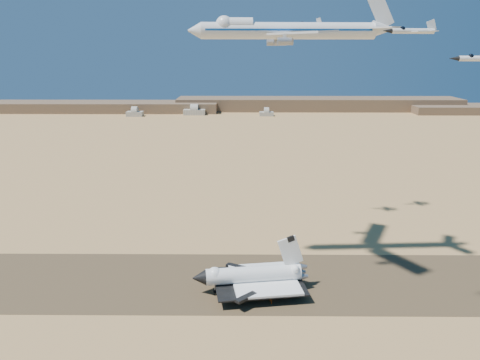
{
  "coord_description": "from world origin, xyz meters",
  "views": [
    {
      "loc": [
        9.01,
        -167.67,
        88.98
      ],
      "look_at": [
        7.55,
        8.0,
        39.56
      ],
      "focal_mm": 35.0,
      "sensor_mm": 36.0,
      "label": 1
    }
  ],
  "objects_px": {
    "chase_jet_e": "(354,35)",
    "shuttle": "(252,276)",
    "carrier_747": "(282,31)",
    "crew_b": "(271,299)",
    "chase_jet_a": "(412,31)",
    "crew_c": "(278,297)",
    "crew_a": "(272,302)",
    "chase_jet_d": "(308,24)"
  },
  "relations": [
    {
      "from": "crew_b",
      "to": "chase_jet_a",
      "type": "relative_size",
      "value": 0.1
    },
    {
      "from": "chase_jet_e",
      "to": "chase_jet_d",
      "type": "bearing_deg",
      "value": -167.58
    },
    {
      "from": "chase_jet_a",
      "to": "chase_jet_e",
      "type": "xyz_separation_m",
      "value": [
        7.07,
        105.43,
        1.8
      ]
    },
    {
      "from": "chase_jet_a",
      "to": "chase_jet_d",
      "type": "relative_size",
      "value": 1.11
    },
    {
      "from": "crew_b",
      "to": "carrier_747",
      "type": "bearing_deg",
      "value": -38.84
    },
    {
      "from": "crew_b",
      "to": "crew_c",
      "type": "relative_size",
      "value": 0.88
    },
    {
      "from": "crew_c",
      "to": "chase_jet_d",
      "type": "bearing_deg",
      "value": -41.44
    },
    {
      "from": "crew_c",
      "to": "crew_a",
      "type": "bearing_deg",
      "value": 116.75
    },
    {
      "from": "carrier_747",
      "to": "crew_b",
      "type": "distance_m",
      "value": 99.66
    },
    {
      "from": "crew_c",
      "to": "chase_jet_e",
      "type": "bearing_deg",
      "value": -53.93
    },
    {
      "from": "crew_a",
      "to": "crew_b",
      "type": "distance_m",
      "value": 1.83
    },
    {
      "from": "chase_jet_e",
      "to": "crew_b",
      "type": "bearing_deg",
      "value": -126.53
    },
    {
      "from": "carrier_747",
      "to": "chase_jet_e",
      "type": "relative_size",
      "value": 5.03
    },
    {
      "from": "chase_jet_e",
      "to": "chase_jet_a",
      "type": "bearing_deg",
      "value": -104.62
    },
    {
      "from": "shuttle",
      "to": "chase_jet_a",
      "type": "bearing_deg",
      "value": -32.83
    },
    {
      "from": "crew_c",
      "to": "chase_jet_a",
      "type": "distance_m",
      "value": 100.38
    },
    {
      "from": "crew_a",
      "to": "crew_b",
      "type": "bearing_deg",
      "value": 1.21
    },
    {
      "from": "crew_a",
      "to": "shuttle",
      "type": "bearing_deg",
      "value": 26.59
    },
    {
      "from": "shuttle",
      "to": "crew_b",
      "type": "distance_m",
      "value": 11.73
    },
    {
      "from": "crew_a",
      "to": "chase_jet_e",
      "type": "distance_m",
      "value": 141.86
    },
    {
      "from": "carrier_747",
      "to": "chase_jet_d",
      "type": "xyz_separation_m",
      "value": [
        16.08,
        52.17,
        4.98
      ]
    },
    {
      "from": "crew_a",
      "to": "chase_jet_a",
      "type": "bearing_deg",
      "value": -111.88
    },
    {
      "from": "chase_jet_d",
      "to": "chase_jet_e",
      "type": "relative_size",
      "value": 0.95
    },
    {
      "from": "shuttle",
      "to": "chase_jet_e",
      "type": "xyz_separation_m",
      "value": [
        51.69,
        85.28,
        89.88
      ]
    },
    {
      "from": "shuttle",
      "to": "chase_jet_e",
      "type": "bearing_deg",
      "value": 50.25
    },
    {
      "from": "carrier_747",
      "to": "chase_jet_d",
      "type": "relative_size",
      "value": 5.3
    },
    {
      "from": "chase_jet_a",
      "to": "chase_jet_d",
      "type": "distance_m",
      "value": 96.68
    },
    {
      "from": "shuttle",
      "to": "carrier_747",
      "type": "xyz_separation_m",
      "value": [
        10.91,
        22.52,
        89.67
      ]
    },
    {
      "from": "chase_jet_d",
      "to": "crew_b",
      "type": "bearing_deg",
      "value": -98.72
    },
    {
      "from": "crew_a",
      "to": "carrier_747",
      "type": "bearing_deg",
      "value": -14.29
    },
    {
      "from": "crew_c",
      "to": "chase_jet_a",
      "type": "height_order",
      "value": "chase_jet_a"
    },
    {
      "from": "crew_a",
      "to": "chase_jet_e",
      "type": "relative_size",
      "value": 0.1
    },
    {
      "from": "shuttle",
      "to": "crew_a",
      "type": "bearing_deg",
      "value": -64.81
    },
    {
      "from": "carrier_747",
      "to": "shuttle",
      "type": "bearing_deg",
      "value": -119.26
    },
    {
      "from": "crew_b",
      "to": "chase_jet_e",
      "type": "relative_size",
      "value": 0.1
    },
    {
      "from": "crew_b",
      "to": "chase_jet_d",
      "type": "xyz_separation_m",
      "value": [
        20.46,
        83.07,
        99.63
      ]
    },
    {
      "from": "shuttle",
      "to": "chase_jet_a",
      "type": "distance_m",
      "value": 100.78
    },
    {
      "from": "chase_jet_d",
      "to": "chase_jet_e",
      "type": "xyz_separation_m",
      "value": [
        24.7,
        10.59,
        -4.77
      ]
    },
    {
      "from": "crew_b",
      "to": "crew_a",
      "type": "bearing_deg",
      "value": 157.55
    },
    {
      "from": "shuttle",
      "to": "chase_jet_e",
      "type": "relative_size",
      "value": 2.87
    },
    {
      "from": "crew_b",
      "to": "chase_jet_a",
      "type": "bearing_deg",
      "value": -137.95
    },
    {
      "from": "chase_jet_e",
      "to": "shuttle",
      "type": "bearing_deg",
      "value": -132.01
    }
  ]
}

